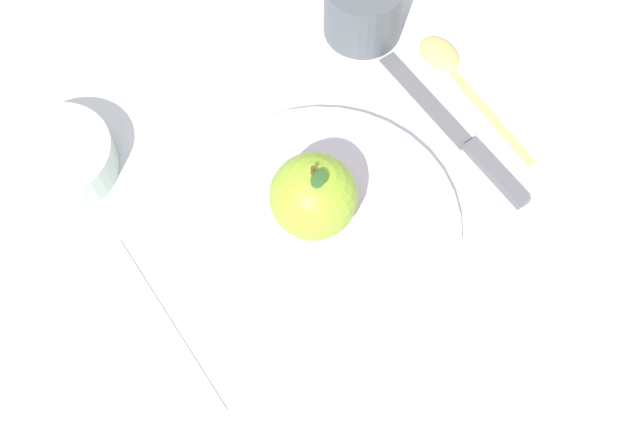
# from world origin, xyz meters

# --- Properties ---
(ground_plane) EXTENTS (2.40, 2.40, 0.00)m
(ground_plane) POSITION_xyz_m (0.00, 0.00, 0.00)
(ground_plane) COLOR silver
(dinner_plate) EXTENTS (0.25, 0.25, 0.01)m
(dinner_plate) POSITION_xyz_m (0.02, -0.01, 0.01)
(dinner_plate) COLOR silver
(dinner_plate) RESTS_ON ground_plane
(apple) EXTENTS (0.08, 0.08, 0.09)m
(apple) POSITION_xyz_m (0.01, -0.01, 0.05)
(apple) COLOR #8CB22D
(apple) RESTS_ON dinner_plate
(side_bowl) EXTENTS (0.10, 0.10, 0.04)m
(side_bowl) POSITION_xyz_m (-0.14, -0.20, 0.02)
(side_bowl) COLOR #B2C6B2
(side_bowl) RESTS_ON ground_plane
(cup) EXTENTS (0.08, 0.08, 0.06)m
(cup) POSITION_xyz_m (-0.17, 0.13, 0.04)
(cup) COLOR #4C5156
(cup) RESTS_ON ground_plane
(knife) EXTENTS (0.21, 0.05, 0.01)m
(knife) POSITION_xyz_m (-0.00, 0.15, 0.00)
(knife) COLOR #59595E
(knife) RESTS_ON ground_plane
(spoon) EXTENTS (0.17, 0.04, 0.01)m
(spoon) POSITION_xyz_m (-0.08, 0.18, 0.01)
(spoon) COLOR #D8B766
(spoon) RESTS_ON ground_plane
(linen_napkin) EXTENTS (0.20, 0.13, 0.00)m
(linen_napkin) POSITION_xyz_m (0.05, -0.21, 0.00)
(linen_napkin) COLOR silver
(linen_napkin) RESTS_ON ground_plane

